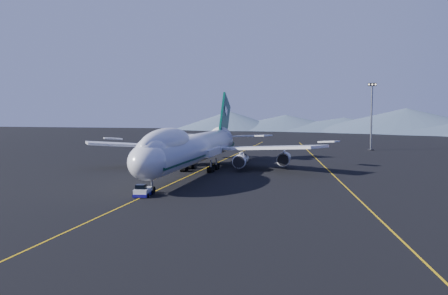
# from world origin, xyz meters

# --- Properties ---
(ground) EXTENTS (500.00, 500.00, 0.00)m
(ground) POSITION_xyz_m (0.00, 0.00, 0.00)
(ground) COLOR black
(ground) RESTS_ON ground
(taxiway_line_main) EXTENTS (0.25, 220.00, 0.01)m
(taxiway_line_main) POSITION_xyz_m (0.00, 0.00, 0.01)
(taxiway_line_main) COLOR gold
(taxiway_line_main) RESTS_ON ground
(taxiway_line_side) EXTENTS (28.08, 198.09, 0.01)m
(taxiway_line_side) POSITION_xyz_m (30.00, 10.00, 0.01)
(taxiway_line_side) COLOR gold
(taxiway_line_side) RESTS_ON ground
(boeing_747) EXTENTS (59.62, 72.43, 19.37)m
(boeing_747) POSITION_xyz_m (0.00, 0.03, 5.81)
(boeing_747) COLOR silver
(boeing_747) RESTS_ON ground
(pushback_tug) EXTENTS (3.18, 4.93, 2.02)m
(pushback_tug) POSITION_xyz_m (-0.28, -29.97, 0.64)
(pushback_tug) COLOR silver
(pushback_tug) RESTS_ON ground
(floodlight_mast) EXTENTS (2.92, 2.19, 23.61)m
(floodlight_mast) POSITION_xyz_m (43.44, 74.62, 11.96)
(floodlight_mast) COLOR black
(floodlight_mast) RESTS_ON ground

